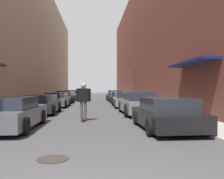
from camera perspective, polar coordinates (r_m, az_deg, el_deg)
ground at (r=25.41m, az=-4.77°, el=-3.23°), size 124.24×124.24×0.00m
curb_strip_left at (r=31.46m, az=-13.54°, el=-2.43°), size 1.80×56.47×0.12m
curb_strip_right at (r=31.38m, az=4.21°, el=-2.43°), size 1.80×56.47×0.12m
building_row_left at (r=32.55m, az=-18.69°, el=10.77°), size 4.90×56.47×14.96m
building_row_right at (r=32.47m, az=9.38°, el=11.12°), size 4.90×56.47×15.31m
parked_car_left_0 at (r=10.43m, az=-21.99°, el=-5.10°), size 1.96×4.52×1.25m
parked_car_left_1 at (r=15.97m, az=-15.78°, el=-3.31°), size 1.98×3.94×1.17m
parked_car_left_2 at (r=21.53m, az=-12.46°, el=-2.31°), size 1.94×4.55×1.21m
parked_car_left_3 at (r=26.93m, az=-10.76°, el=-1.69°), size 1.86×4.28×1.28m
parked_car_left_4 at (r=31.98m, az=-10.06°, el=-1.46°), size 1.87×3.95×1.19m
parked_car_left_5 at (r=37.12m, az=-9.08°, el=-1.13°), size 2.00×4.61×1.28m
parked_car_right_0 at (r=9.76m, az=12.29°, el=-5.58°), size 2.02×4.23×1.22m
parked_car_right_1 at (r=15.05m, az=5.91°, el=-3.19°), size 1.95×4.79×1.36m
parked_car_right_2 at (r=20.61m, az=3.14°, el=-2.31°), size 2.07×4.21×1.30m
parked_car_right_3 at (r=26.49m, az=1.53°, el=-1.79°), size 1.92×4.79×1.23m
parked_car_right_4 at (r=31.76m, az=0.48°, el=-1.37°), size 1.90×4.67×1.30m
skateboarder at (r=12.13m, az=-6.55°, el=-1.78°), size 0.71×0.78×1.85m
manhole_cover at (r=5.92m, az=-13.39°, el=-15.21°), size 0.70×0.70×0.02m
traffic_light at (r=30.19m, az=5.05°, el=2.15°), size 0.16×0.22×3.96m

